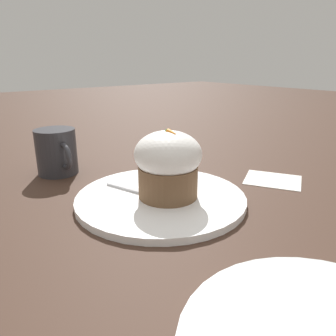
# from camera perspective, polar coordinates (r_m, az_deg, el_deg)

# --- Properties ---
(ground_plane) EXTENTS (4.00, 4.00, 0.00)m
(ground_plane) POSITION_cam_1_polar(r_m,az_deg,el_deg) (0.50, -1.26, -5.82)
(ground_plane) COLOR #3D281E
(dessert_plate) EXTENTS (0.26, 0.26, 0.01)m
(dessert_plate) POSITION_cam_1_polar(r_m,az_deg,el_deg) (0.50, -1.27, -5.28)
(dessert_plate) COLOR white
(dessert_plate) RESTS_ON ground_plane
(carrot_cake) EXTENTS (0.10, 0.10, 0.10)m
(carrot_cake) POSITION_cam_1_polar(r_m,az_deg,el_deg) (0.48, 0.00, 0.71)
(carrot_cake) COLOR brown
(carrot_cake) RESTS_ON dessert_plate
(spoon) EXTENTS (0.12, 0.06, 0.01)m
(spoon) POSITION_cam_1_polar(r_m,az_deg,el_deg) (0.49, -3.22, -4.52)
(spoon) COLOR silver
(spoon) RESTS_ON dessert_plate
(coffee_cup) EXTENTS (0.10, 0.07, 0.08)m
(coffee_cup) POSITION_cam_1_polar(r_m,az_deg,el_deg) (0.64, -18.79, 2.68)
(coffee_cup) COLOR #2D2D33
(coffee_cup) RESTS_ON ground_plane
(paper_napkin) EXTENTS (0.12, 0.12, 0.00)m
(paper_napkin) POSITION_cam_1_polar(r_m,az_deg,el_deg) (0.61, 17.79, -1.95)
(paper_napkin) COLOR white
(paper_napkin) RESTS_ON ground_plane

